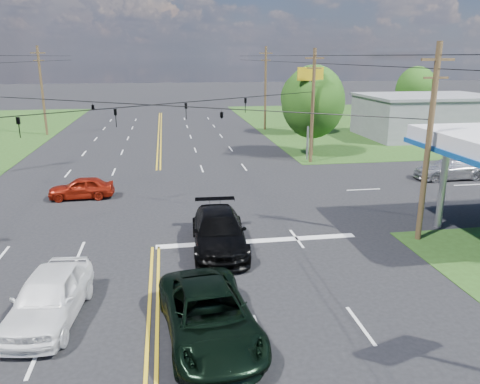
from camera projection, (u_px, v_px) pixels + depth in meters
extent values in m
plane|color=black|center=(157.00, 199.00, 30.05)|extent=(280.00, 280.00, 0.00)
cube|color=#223E14|center=(412.00, 122.00, 65.69)|extent=(46.00, 48.00, 0.03)
cube|color=silver|center=(258.00, 241.00, 23.22)|extent=(10.00, 0.50, 0.02)
cube|color=slate|center=(426.00, 117.00, 52.94)|extent=(14.00, 10.00, 4.40)
cylinder|color=#A5A5AA|center=(443.00, 185.00, 24.56)|extent=(0.36, 0.36, 4.65)
cylinder|color=#46361D|center=(428.00, 146.00, 22.16)|extent=(0.28, 0.28, 9.50)
cube|color=#46361D|center=(438.00, 60.00, 21.05)|extent=(1.60, 0.12, 0.12)
cube|color=#46361D|center=(436.00, 78.00, 21.28)|extent=(1.20, 0.10, 0.10)
cylinder|color=#46361D|center=(313.00, 107.00, 39.23)|extent=(0.28, 0.28, 9.50)
cube|color=#46361D|center=(315.00, 58.00, 38.12)|extent=(1.60, 0.12, 0.12)
cube|color=#46361D|center=(314.00, 68.00, 38.35)|extent=(1.20, 0.10, 0.10)
cylinder|color=#46361D|center=(42.00, 91.00, 53.24)|extent=(0.28, 0.28, 10.00)
cube|color=#46361D|center=(38.00, 53.00, 52.07)|extent=(1.60, 0.12, 0.12)
cube|color=#46361D|center=(39.00, 60.00, 52.29)|extent=(1.20, 0.10, 0.10)
cylinder|color=#46361D|center=(265.00, 89.00, 57.17)|extent=(0.28, 0.28, 10.00)
cube|color=#46361D|center=(266.00, 53.00, 56.00)|extent=(1.60, 0.12, 0.12)
cube|color=#46361D|center=(266.00, 60.00, 56.22)|extent=(1.20, 0.10, 0.10)
imported|color=black|center=(19.00, 128.00, 23.29)|extent=(0.17, 0.21, 1.05)
imported|color=black|center=(116.00, 118.00, 26.86)|extent=(0.17, 0.21, 1.05)
imported|color=black|center=(186.00, 111.00, 30.22)|extent=(0.17, 0.21, 1.05)
imported|color=black|center=(245.00, 105.00, 33.79)|extent=(0.17, 0.21, 1.05)
imported|color=black|center=(93.00, 106.00, 30.43)|extent=(1.24, 0.26, 0.50)
imported|color=black|center=(222.00, 114.00, 26.49)|extent=(1.24, 0.26, 0.50)
cylinder|color=black|center=(372.00, 55.00, 27.64)|extent=(0.04, 100.00, 0.04)
cylinder|color=black|center=(371.00, 66.00, 27.80)|extent=(0.04, 100.00, 0.04)
cylinder|color=#46361D|center=(312.00, 137.00, 43.09)|extent=(0.36, 0.36, 3.30)
ellipsoid|color=#1B4412|center=(313.00, 102.00, 42.19)|extent=(5.70, 5.70, 6.60)
cylinder|color=#46361D|center=(301.00, 122.00, 54.91)|extent=(0.36, 0.36, 2.86)
ellipsoid|color=#1B4412|center=(302.00, 98.00, 54.13)|extent=(4.94, 4.94, 5.72)
cylinder|color=#46361D|center=(414.00, 112.00, 63.21)|extent=(0.36, 0.36, 3.08)
ellipsoid|color=#1B4412|center=(416.00, 90.00, 62.37)|extent=(5.32, 5.32, 6.16)
imported|color=black|center=(209.00, 316.00, 15.00)|extent=(3.37, 6.25, 1.67)
imported|color=black|center=(219.00, 232.00, 22.06)|extent=(2.72, 6.17, 1.76)
imported|color=white|center=(49.00, 296.00, 16.11)|extent=(2.61, 5.34, 1.76)
imported|color=maroon|center=(81.00, 188.00, 30.08)|extent=(4.11, 1.72, 1.39)
imported|color=#ADADB2|center=(450.00, 169.00, 34.89)|extent=(5.39, 2.20, 1.56)
cylinder|color=#A5A5AA|center=(309.00, 114.00, 40.38)|extent=(0.20, 0.20, 8.01)
cube|color=gold|center=(310.00, 74.00, 39.43)|extent=(2.21, 0.40, 1.10)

